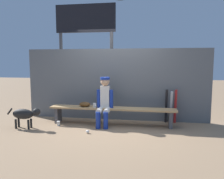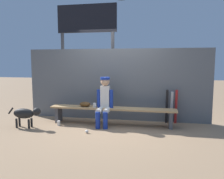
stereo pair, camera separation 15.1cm
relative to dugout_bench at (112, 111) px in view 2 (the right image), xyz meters
name	(u,v)px [view 2 (the right image)]	position (x,y,z in m)	size (l,w,h in m)	color
ground_plane	(112,125)	(0.00, 0.00, -0.35)	(30.00, 30.00, 0.00)	#937556
chainlink_fence	(116,85)	(0.00, 0.54, 0.60)	(4.89, 0.03, 1.90)	#595E63
dugout_bench	(112,111)	(0.00, 0.00, 0.00)	(3.13, 0.36, 0.43)	tan
player_seated	(104,100)	(-0.17, -0.11, 0.29)	(0.41, 0.55, 1.19)	silver
baseball_glove	(85,104)	(-0.69, 0.00, 0.14)	(0.28, 0.20, 0.12)	#593819
bat_aluminum_black	(167,106)	(1.33, 0.40, 0.08)	(0.06, 0.06, 0.87)	black
bat_aluminum_silver	(172,108)	(1.45, 0.37, 0.06)	(0.06, 0.06, 0.84)	#B7B7BC
bat_aluminum_red	(176,107)	(1.56, 0.40, 0.08)	(0.06, 0.06, 0.87)	#B22323
baseball	(87,131)	(-0.41, -0.78, -0.31)	(0.07, 0.07, 0.07)	white
cup_on_ground	(59,123)	(-1.28, -0.30, -0.30)	(0.08, 0.08, 0.11)	silver
cup_on_bench	(95,105)	(-0.43, -0.06, 0.14)	(0.08, 0.08, 0.11)	silver
scoreboard	(89,33)	(-0.95, 1.25, 2.07)	(2.08, 0.27, 3.48)	#3F3F42
dog	(26,114)	(-1.95, -0.65, -0.02)	(0.84, 0.20, 0.49)	black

